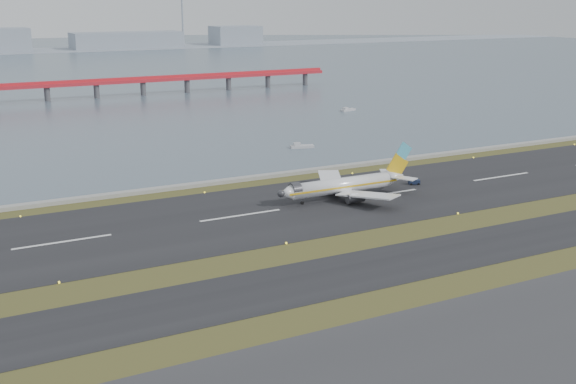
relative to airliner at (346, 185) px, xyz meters
name	(u,v)px	position (x,y,z in m)	size (l,w,h in m)	color
ground	(304,255)	(-29.53, -31.48, -3.46)	(1000.00, 1000.00, 0.00)	#344217
apron_strip	(511,384)	(-29.53, -86.48, -3.41)	(1000.00, 50.00, 0.10)	#2F2F31
taxiway_strip	(337,275)	(-29.53, -43.48, -3.41)	(1000.00, 18.00, 0.10)	black
runway_strip	(241,216)	(-29.53, -1.48, -3.41)	(1000.00, 45.00, 0.10)	black
seawall	(194,185)	(-29.53, 28.52, -2.96)	(1000.00, 2.50, 1.00)	gray
bay_water	(1,66)	(-29.53, 428.52, -3.46)	(1400.00, 800.00, 1.30)	#4A5D69
red_pier	(96,84)	(-9.53, 218.52, 3.82)	(260.00, 5.00, 10.20)	red
airliner	(346,185)	(0.00, 0.00, 0.00)	(38.52, 32.89, 12.80)	white
pushback_tug	(414,181)	(23.40, 2.99, -2.55)	(3.33, 2.61, 1.88)	#141E39
workboat_near	(301,146)	(20.49, 60.32, -2.85)	(8.25, 4.41, 1.91)	#B7B6BB
workboat_far	(347,110)	(78.64, 122.90, -2.87)	(8.00, 4.21, 1.86)	#B7B6BB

